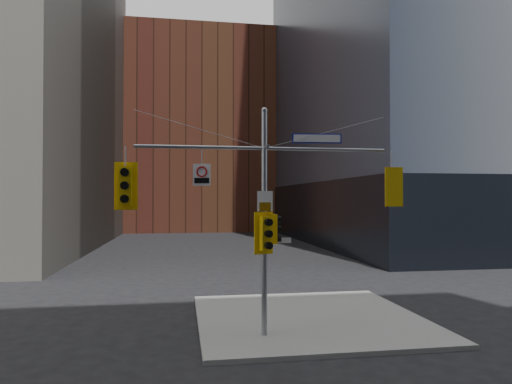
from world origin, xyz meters
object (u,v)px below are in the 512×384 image
object	(u,v)px
traffic_light_pole_side	(274,229)
regulatory_sign_arm	(202,174)
signal_assembly	(264,199)
traffic_light_west_arm	(125,186)
traffic_light_east_arm	(391,187)
traffic_light_pole_front	(266,233)
street_sign_blade	(317,138)

from	to	relation	value
traffic_light_pole_side	regulatory_sign_arm	xyz separation A→B (m)	(-2.28, -0.03, 1.71)
signal_assembly	traffic_light_west_arm	distance (m)	4.26
traffic_light_pole_side	signal_assembly	bearing A→B (deg)	89.22
signal_assembly	traffic_light_east_arm	size ratio (longest dim) A/B	6.22
traffic_light_pole_front	street_sign_blade	bearing A→B (deg)	-5.49
signal_assembly	street_sign_blade	world-z (taller)	signal_assembly
signal_assembly	traffic_light_pole_side	xyz separation A→B (m)	(0.32, 0.01, -0.96)
signal_assembly	regulatory_sign_arm	bearing A→B (deg)	-179.41
signal_assembly	traffic_light_pole_front	size ratio (longest dim) A/B	6.10
traffic_light_pole_side	traffic_light_east_arm	bearing A→B (deg)	-92.45
traffic_light_west_arm	regulatory_sign_arm	xyz separation A→B (m)	(2.28, -0.03, 0.37)
traffic_light_pole_front	regulatory_sign_arm	xyz separation A→B (m)	(-1.96, 0.25, 1.83)
traffic_light_pole_side	regulatory_sign_arm	world-z (taller)	regulatory_sign_arm
traffic_light_east_arm	street_sign_blade	world-z (taller)	street_sign_blade
traffic_light_pole_front	street_sign_blade	world-z (taller)	street_sign_blade
traffic_light_west_arm	traffic_light_pole_front	world-z (taller)	traffic_light_west_arm
traffic_light_east_arm	regulatory_sign_arm	bearing A→B (deg)	-0.71
signal_assembly	traffic_light_east_arm	bearing A→B (deg)	0.01
traffic_light_pole_side	street_sign_blade	size ratio (longest dim) A/B	0.58
traffic_light_east_arm	traffic_light_pole_side	size ratio (longest dim) A/B	1.38
traffic_light_east_arm	traffic_light_pole_front	world-z (taller)	traffic_light_east_arm
traffic_light_pole_side	traffic_light_pole_front	world-z (taller)	traffic_light_pole_front
traffic_light_pole_front	traffic_light_west_arm	bearing A→B (deg)	161.78
traffic_light_east_arm	regulatory_sign_arm	distance (m)	6.23
traffic_light_west_arm	regulatory_sign_arm	bearing A→B (deg)	-2.11
traffic_light_pole_side	regulatory_sign_arm	size ratio (longest dim) A/B	1.38
signal_assembly	regulatory_sign_arm	xyz separation A→B (m)	(-1.96, -0.02, 0.75)
signal_assembly	traffic_light_pole_side	world-z (taller)	signal_assembly
signal_assembly	traffic_light_pole_side	distance (m)	1.01
street_sign_blade	traffic_light_east_arm	bearing A→B (deg)	6.02
traffic_light_west_arm	street_sign_blade	bearing A→B (deg)	-1.35
signal_assembly	traffic_light_pole_side	size ratio (longest dim) A/B	8.59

